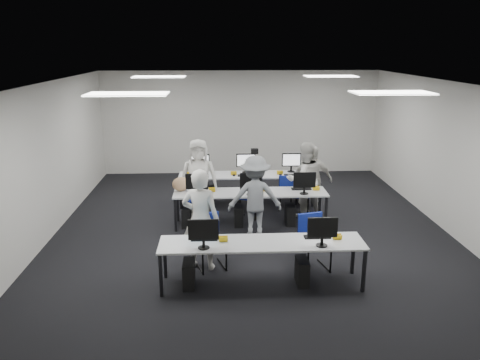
{
  "coord_description": "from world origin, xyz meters",
  "views": [
    {
      "loc": [
        -0.67,
        -9.1,
        3.68
      ],
      "look_at": [
        -0.22,
        0.18,
        1.0
      ],
      "focal_mm": 35.0,
      "sensor_mm": 36.0,
      "label": 1
    }
  ],
  "objects_px": {
    "chair_2": "(194,206)",
    "chair_3": "(250,204)",
    "student_0": "(201,219)",
    "chair_0": "(210,251)",
    "photographer": "(255,197)",
    "student_2": "(199,178)",
    "desk_mid": "(250,194)",
    "student_1": "(304,180)",
    "desk_front": "(262,245)",
    "chair_7": "(288,198)",
    "student_3": "(312,180)",
    "chair_1": "(313,252)",
    "chair_4": "(301,202)",
    "chair_6": "(251,200)",
    "chair_5": "(197,201)"
  },
  "relations": [
    {
      "from": "chair_0",
      "to": "chair_2",
      "type": "xyz_separation_m",
      "value": [
        -0.38,
        2.42,
        -0.03
      ]
    },
    {
      "from": "chair_1",
      "to": "chair_5",
      "type": "height_order",
      "value": "chair_1"
    },
    {
      "from": "student_0",
      "to": "student_1",
      "type": "distance_m",
      "value": 3.29
    },
    {
      "from": "student_0",
      "to": "student_2",
      "type": "relative_size",
      "value": 1.02
    },
    {
      "from": "chair_5",
      "to": "chair_4",
      "type": "bearing_deg",
      "value": 3.28
    },
    {
      "from": "chair_7",
      "to": "student_3",
      "type": "bearing_deg",
      "value": -16.69
    },
    {
      "from": "chair_4",
      "to": "student_1",
      "type": "xyz_separation_m",
      "value": [
        0.03,
        -0.17,
        0.57
      ]
    },
    {
      "from": "photographer",
      "to": "chair_0",
      "type": "bearing_deg",
      "value": 56.81
    },
    {
      "from": "chair_5",
      "to": "chair_6",
      "type": "xyz_separation_m",
      "value": [
        1.23,
        0.06,
        -0.0
      ]
    },
    {
      "from": "chair_3",
      "to": "student_0",
      "type": "bearing_deg",
      "value": -90.63
    },
    {
      "from": "chair_2",
      "to": "chair_3",
      "type": "height_order",
      "value": "chair_3"
    },
    {
      "from": "chair_4",
      "to": "chair_1",
      "type": "bearing_deg",
      "value": -78.63
    },
    {
      "from": "desk_front",
      "to": "student_3",
      "type": "xyz_separation_m",
      "value": [
        1.43,
        3.29,
        0.1
      ]
    },
    {
      "from": "student_0",
      "to": "student_3",
      "type": "distance_m",
      "value": 3.56
    },
    {
      "from": "photographer",
      "to": "chair_2",
      "type": "bearing_deg",
      "value": -40.92
    },
    {
      "from": "student_1",
      "to": "photographer",
      "type": "height_order",
      "value": "student_1"
    },
    {
      "from": "chair_5",
      "to": "chair_1",
      "type": "bearing_deg",
      "value": -48.14
    },
    {
      "from": "chair_1",
      "to": "photographer",
      "type": "height_order",
      "value": "photographer"
    },
    {
      "from": "chair_4",
      "to": "student_3",
      "type": "bearing_deg",
      "value": 19.69
    },
    {
      "from": "chair_0",
      "to": "chair_1",
      "type": "bearing_deg",
      "value": -21.99
    },
    {
      "from": "chair_1",
      "to": "student_0",
      "type": "height_order",
      "value": "student_0"
    },
    {
      "from": "chair_7",
      "to": "student_1",
      "type": "height_order",
      "value": "student_1"
    },
    {
      "from": "chair_6",
      "to": "student_2",
      "type": "bearing_deg",
      "value": 176.76
    },
    {
      "from": "chair_1",
      "to": "student_1",
      "type": "xyz_separation_m",
      "value": [
        0.29,
        2.58,
        0.54
      ]
    },
    {
      "from": "chair_3",
      "to": "student_3",
      "type": "distance_m",
      "value": 1.49
    },
    {
      "from": "chair_3",
      "to": "chair_6",
      "type": "bearing_deg",
      "value": 103.73
    },
    {
      "from": "desk_front",
      "to": "chair_6",
      "type": "distance_m",
      "value": 3.44
    },
    {
      "from": "chair_6",
      "to": "chair_4",
      "type": "bearing_deg",
      "value": -16.06
    },
    {
      "from": "chair_2",
      "to": "student_2",
      "type": "height_order",
      "value": "student_2"
    },
    {
      "from": "photographer",
      "to": "chair_1",
      "type": "bearing_deg",
      "value": 120.91
    },
    {
      "from": "student_1",
      "to": "chair_0",
      "type": "bearing_deg",
      "value": 37.81
    },
    {
      "from": "chair_0",
      "to": "chair_5",
      "type": "relative_size",
      "value": 1.03
    },
    {
      "from": "desk_front",
      "to": "desk_mid",
      "type": "xyz_separation_m",
      "value": [
        0.0,
        2.6,
        0.0
      ]
    },
    {
      "from": "chair_7",
      "to": "photographer",
      "type": "xyz_separation_m",
      "value": [
        -0.89,
        -1.56,
        0.55
      ]
    },
    {
      "from": "chair_0",
      "to": "chair_6",
      "type": "distance_m",
      "value": 2.89
    },
    {
      "from": "photographer",
      "to": "desk_mid",
      "type": "bearing_deg",
      "value": -85.59
    },
    {
      "from": "chair_6",
      "to": "photographer",
      "type": "bearing_deg",
      "value": -100.0
    },
    {
      "from": "desk_mid",
      "to": "student_1",
      "type": "height_order",
      "value": "student_1"
    },
    {
      "from": "chair_4",
      "to": "desk_mid",
      "type": "bearing_deg",
      "value": -133.71
    },
    {
      "from": "student_2",
      "to": "student_1",
      "type": "bearing_deg",
      "value": -5.86
    },
    {
      "from": "desk_front",
      "to": "student_3",
      "type": "relative_size",
      "value": 2.06
    },
    {
      "from": "desk_front",
      "to": "chair_2",
      "type": "xyz_separation_m",
      "value": [
        -1.2,
        3.07,
        -0.41
      ]
    },
    {
      "from": "chair_3",
      "to": "chair_4",
      "type": "height_order",
      "value": "chair_3"
    },
    {
      "from": "chair_0",
      "to": "photographer",
      "type": "xyz_separation_m",
      "value": [
        0.87,
        1.34,
        0.53
      ]
    },
    {
      "from": "student_0",
      "to": "student_2",
      "type": "distance_m",
      "value": 2.64
    },
    {
      "from": "chair_2",
      "to": "photographer",
      "type": "distance_m",
      "value": 1.74
    },
    {
      "from": "chair_3",
      "to": "student_1",
      "type": "xyz_separation_m",
      "value": [
        1.2,
        -0.03,
        0.55
      ]
    },
    {
      "from": "desk_front",
      "to": "desk_mid",
      "type": "distance_m",
      "value": 2.6
    },
    {
      "from": "chair_3",
      "to": "student_1",
      "type": "bearing_deg",
      "value": 19.72
    },
    {
      "from": "desk_mid",
      "to": "chair_6",
      "type": "xyz_separation_m",
      "value": [
        0.07,
        0.81,
        -0.4
      ]
    }
  ]
}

